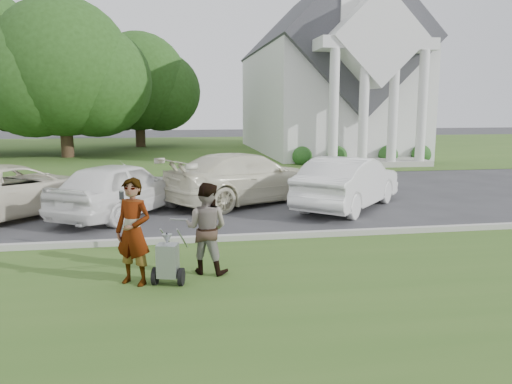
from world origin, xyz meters
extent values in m
plane|color=#333335|center=(0.00, 0.00, 0.00)|extent=(120.00, 120.00, 0.00)
cube|color=#36591E|center=(0.00, -3.00, 0.01)|extent=(80.00, 7.00, 0.01)
cube|color=#36591E|center=(0.00, 27.00, 0.01)|extent=(80.00, 30.00, 0.01)
cube|color=#9E9E93|center=(0.00, 0.55, 0.07)|extent=(80.00, 0.18, 0.15)
cube|color=white|center=(9.00, 24.00, 3.50)|extent=(9.00, 16.00, 7.00)
cube|color=#38383D|center=(9.00, 24.00, 7.00)|extent=(9.19, 17.00, 9.19)
cube|color=#9E9E93|center=(9.00, 14.80, 0.15)|extent=(6.20, 2.60, 0.30)
cylinder|color=white|center=(6.60, 13.80, 3.00)|extent=(0.50, 0.50, 6.00)
cylinder|color=white|center=(8.20, 13.80, 3.00)|extent=(0.50, 0.50, 6.00)
cylinder|color=white|center=(9.80, 13.80, 3.00)|extent=(0.50, 0.50, 6.00)
cylinder|color=white|center=(11.40, 13.80, 3.00)|extent=(0.50, 0.50, 6.00)
cube|color=white|center=(9.00, 14.60, 6.30)|extent=(6.20, 2.00, 0.60)
cube|color=white|center=(9.00, 14.60, 6.60)|extent=(5.09, 2.20, 5.09)
sphere|color=#1E4C19|center=(5.50, 15.70, 0.45)|extent=(1.10, 1.10, 1.10)
sphere|color=#1E4C19|center=(7.50, 15.70, 0.45)|extent=(1.10, 1.10, 1.10)
sphere|color=#1E4C19|center=(10.50, 15.70, 0.45)|extent=(1.10, 1.10, 1.10)
sphere|color=#1E4C19|center=(12.50, 15.70, 0.45)|extent=(1.10, 1.10, 1.10)
cylinder|color=#332316|center=(-8.00, 22.00, 1.60)|extent=(0.76, 0.76, 3.20)
sphere|color=#224314|center=(-8.00, 22.00, 5.51)|extent=(8.40, 8.40, 8.40)
sphere|color=#224314|center=(-6.11, 22.30, 4.67)|extent=(6.89, 6.89, 6.89)
sphere|color=#224314|center=(-9.68, 21.70, 4.88)|extent=(7.22, 7.22, 7.22)
sphere|color=#224314|center=(-11.93, 25.30, 5.21)|extent=(7.54, 7.54, 7.54)
cylinder|color=#332316|center=(-4.00, 30.00, 1.50)|extent=(0.76, 0.76, 3.00)
sphere|color=#224314|center=(-4.00, 30.00, 5.09)|extent=(7.60, 7.60, 7.60)
sphere|color=#224314|center=(-2.29, 30.30, 4.33)|extent=(6.23, 6.23, 6.23)
sphere|color=#224314|center=(-5.52, 29.70, 4.52)|extent=(6.54, 6.54, 6.54)
cylinder|color=black|center=(-1.86, -2.14, 0.16)|extent=(0.15, 0.33, 0.32)
cylinder|color=black|center=(-1.40, -2.26, 0.16)|extent=(0.15, 0.33, 0.32)
cylinder|color=#2D2D33|center=(-1.63, -2.20, 0.16)|extent=(0.53, 0.17, 0.04)
cube|color=#96999E|center=(-1.63, -2.20, 0.45)|extent=(0.41, 0.37, 0.59)
cone|color=#96999E|center=(-1.63, -2.20, 0.84)|extent=(0.22, 0.22, 0.17)
cylinder|color=#2D2D33|center=(-1.63, -2.20, 0.93)|extent=(0.04, 0.04, 0.06)
cylinder|color=#96999E|center=(-1.65, -1.67, 0.72)|extent=(0.22, 0.77, 0.56)
cylinder|color=#96999E|center=(-1.36, -1.74, 0.72)|extent=(0.22, 0.77, 0.56)
cylinder|color=#96999E|center=(-1.41, -1.33, 0.99)|extent=(0.34, 0.11, 0.03)
imported|color=#999999|center=(-2.21, -2.05, 0.95)|extent=(0.83, 0.74, 1.89)
imported|color=#999999|center=(-0.91, -1.65, 0.86)|extent=(1.03, 0.94, 1.72)
cylinder|color=#96999E|center=(-2.60, 0.10, 0.58)|extent=(0.04, 0.04, 1.17)
cube|color=#2D2D33|center=(-2.60, 0.10, 1.24)|extent=(0.10, 0.07, 0.17)
cylinder|color=#96999E|center=(-2.60, 0.10, 1.33)|extent=(0.09, 0.09, 0.03)
imported|color=beige|center=(-6.02, 4.35, 0.75)|extent=(5.48, 5.68, 1.50)
imported|color=white|center=(-3.02, 3.87, 0.80)|extent=(4.05, 4.99, 1.60)
imported|color=#ECE7C8|center=(0.86, 5.25, 0.82)|extent=(6.07, 4.75, 1.64)
imported|color=white|center=(3.86, 3.85, 0.80)|extent=(4.50, 4.78, 1.61)
camera|label=1|loc=(-1.49, -10.76, 3.11)|focal=35.00mm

